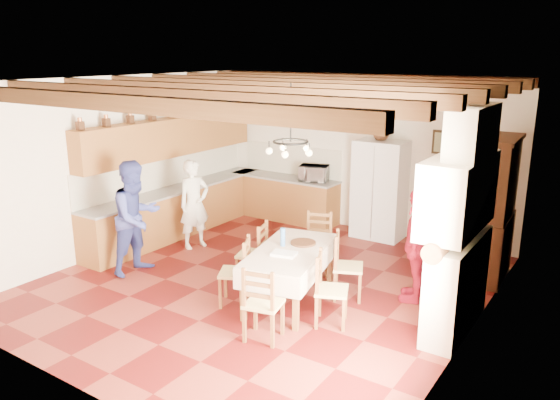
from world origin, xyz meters
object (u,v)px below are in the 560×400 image
object	(u,v)px
refrigerator	(381,189)
person_woman_blue	(137,217)
microwave	(314,173)
chair_left_near	(235,271)
chair_right_far	(348,266)
chair_end_far	(317,243)
dining_table	(290,255)
chair_right_near	(332,289)
hutch	(494,209)
chair_left_far	(252,253)
person_woman_red	(417,245)
chair_end_near	(264,302)
person_man	(194,204)

from	to	relation	value
refrigerator	person_woman_blue	size ratio (longest dim) A/B	1.02
microwave	refrigerator	bearing A→B (deg)	-15.04
refrigerator	chair_left_near	bearing A→B (deg)	-97.59
chair_right_far	microwave	xyz separation A→B (m)	(-2.13, 2.69, 0.58)
chair_end_far	person_woman_blue	world-z (taller)	person_woman_blue
dining_table	chair_right_near	bearing A→B (deg)	-18.70
hutch	chair_right_far	world-z (taller)	hutch
microwave	chair_left_far	bearing A→B (deg)	-94.91
person_woman_red	microwave	size ratio (longest dim) A/B	2.90
chair_right_near	chair_right_far	xyz separation A→B (m)	(-0.18, 0.82, 0.00)
person_woman_blue	hutch	bearing A→B (deg)	-55.87
chair_right_near	chair_end_far	size ratio (longest dim) A/B	1.00
chair_right_far	chair_end_far	size ratio (longest dim) A/B	1.00
refrigerator	chair_right_far	xyz separation A→B (m)	(0.73, -2.76, -0.43)
chair_end_near	person_man	world-z (taller)	person_man
chair_end_far	person_man	xyz separation A→B (m)	(-2.39, -0.19, 0.31)
chair_end_near	person_woman_red	world-z (taller)	person_woman_red
person_woman_blue	chair_end_far	bearing A→B (deg)	-54.48
refrigerator	person_woman_red	xyz separation A→B (m)	(1.53, -2.29, -0.10)
chair_left_far	chair_right_near	xyz separation A→B (m)	(1.61, -0.47, 0.00)
refrigerator	chair_left_far	world-z (taller)	refrigerator
hutch	person_woman_blue	bearing A→B (deg)	-151.43
chair_left_near	person_woman_red	distance (m)	2.54
chair_right_near	microwave	distance (m)	4.24
chair_right_far	refrigerator	bearing A→B (deg)	-9.48
chair_end_near	person_woman_blue	size ratio (longest dim) A/B	0.53
dining_table	chair_left_near	size ratio (longest dim) A/B	1.97
person_woman_blue	microwave	world-z (taller)	person_woman_blue
refrigerator	microwave	world-z (taller)	refrigerator
hutch	person_woman_red	distance (m)	1.60
hutch	person_woman_blue	size ratio (longest dim) A/B	1.22
person_man	microwave	xyz separation A→B (m)	(1.08, 2.31, 0.26)
chair_right_near	hutch	bearing A→B (deg)	-48.65
hutch	chair_left_near	bearing A→B (deg)	-135.46
chair_left_far	microwave	world-z (taller)	microwave
chair_end_near	person_woman_red	xyz separation A→B (m)	(1.13, 2.07, 0.33)
chair_left_near	person_man	xyz separation A→B (m)	(-2.01, 1.41, 0.31)
chair_left_near	chair_left_far	xyz separation A→B (m)	(-0.22, 0.70, 0.00)
chair_left_far	dining_table	bearing A→B (deg)	59.14
chair_right_near	chair_end_far	xyz separation A→B (m)	(-1.00, 1.38, 0.00)
refrigerator	chair_end_far	size ratio (longest dim) A/B	1.90
dining_table	chair_end_far	world-z (taller)	chair_end_far
dining_table	chair_left_near	xyz separation A→B (m)	(-0.58, -0.50, -0.20)
chair_left_far	chair_end_far	distance (m)	1.09
chair_end_far	person_woman_blue	distance (m)	2.84
hutch	person_woman_red	xyz separation A→B (m)	(-0.67, -1.43, -0.28)
chair_end_far	person_man	bearing A→B (deg)	165.17
microwave	person_woman_red	bearing A→B (deg)	-55.08
hutch	chair_end_far	xyz separation A→B (m)	(-2.30, -1.33, -0.61)
hutch	dining_table	distance (m)	3.24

